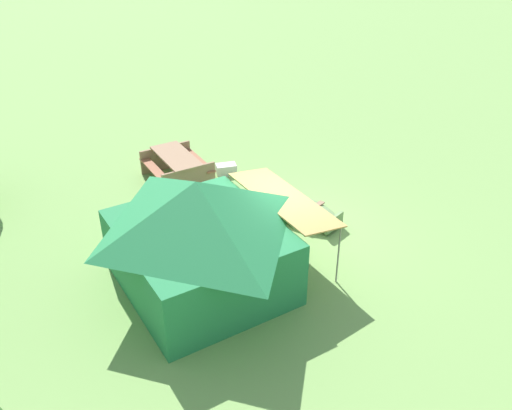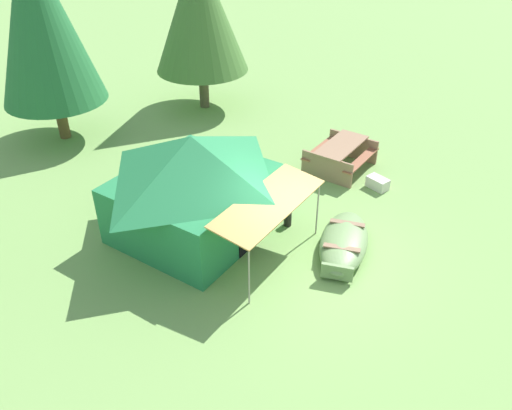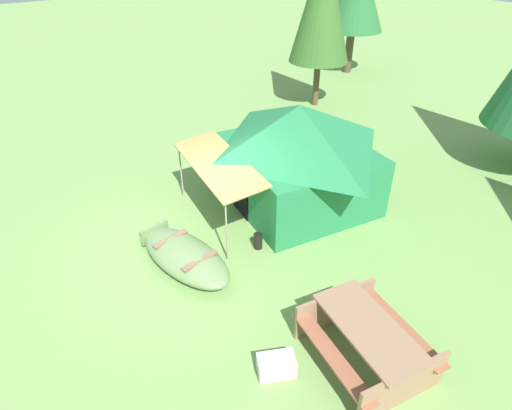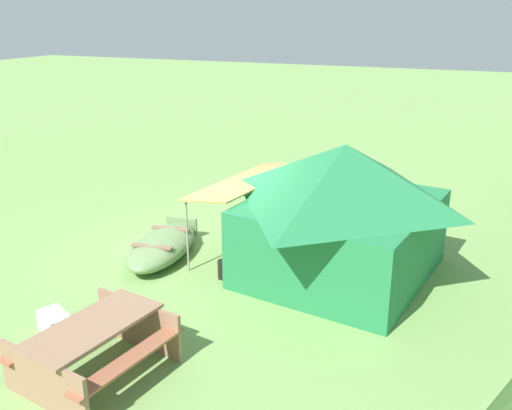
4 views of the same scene
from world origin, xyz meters
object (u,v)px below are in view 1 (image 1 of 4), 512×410
(canvas_cabin_tent, at_px, (199,234))
(cooler_box, at_px, (226,169))
(fuel_can, at_px, (241,225))
(beached_rowboat, at_px, (298,208))
(picnic_table, at_px, (177,164))

(canvas_cabin_tent, bearing_deg, cooler_box, -43.05)
(canvas_cabin_tent, distance_m, fuel_can, 2.40)
(beached_rowboat, bearing_deg, cooler_box, -0.54)
(picnic_table, distance_m, fuel_can, 3.23)
(cooler_box, bearing_deg, beached_rowboat, 179.46)
(canvas_cabin_tent, relative_size, picnic_table, 2.21)
(beached_rowboat, height_order, picnic_table, picnic_table)
(cooler_box, bearing_deg, picnic_table, 63.94)
(beached_rowboat, relative_size, fuel_can, 7.11)
(canvas_cabin_tent, distance_m, picnic_table, 4.83)
(beached_rowboat, distance_m, picnic_table, 3.80)
(picnic_table, height_order, cooler_box, picnic_table)
(beached_rowboat, relative_size, canvas_cabin_tent, 0.55)
(canvas_cabin_tent, xyz_separation_m, picnic_table, (4.25, -2.16, -0.78))
(picnic_table, relative_size, cooler_box, 3.62)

